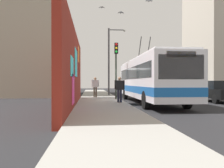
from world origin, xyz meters
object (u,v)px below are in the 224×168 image
street_lamp (111,57)px  traffic_light (116,61)px  city_bus (149,78)px  pedestrian_midblock (95,85)px  pedestrian_at_curb (120,87)px  parked_car_white (183,89)px  parked_car_black (215,91)px

street_lamp → traffic_light: bearing=179.0°
city_bus → traffic_light: (1.96, 2.15, 1.35)m
city_bus → pedestrian_midblock: size_ratio=6.65×
pedestrian_at_curb → traffic_light: traffic_light is taller
city_bus → traffic_light: 3.21m
parked_car_white → street_lamp: bearing=81.0°
city_bus → pedestrian_at_curb: bearing=114.8°
parked_car_white → traffic_light: size_ratio=1.01×
pedestrian_midblock → parked_car_white: bearing=-76.8°
city_bus → pedestrian_midblock: city_bus is taller
street_lamp → parked_car_black: bearing=-135.3°
street_lamp → pedestrian_midblock: bearing=152.7°
parked_car_white → pedestrian_at_curb: size_ratio=2.66×
parked_car_white → pedestrian_midblock: pedestrian_midblock is taller
parked_car_black → street_lamp: 10.80m
parked_car_white → traffic_light: traffic_light is taller
pedestrian_midblock → street_lamp: size_ratio=0.26×
pedestrian_at_curb → traffic_light: size_ratio=0.38×
city_bus → parked_car_white: 8.61m
parked_car_black → parked_car_white: (6.17, 0.00, -0.00)m
parked_car_black → street_lamp: bearing=44.7°
pedestrian_midblock → traffic_light: bearing=-150.3°
city_bus → pedestrian_at_curb: (-1.04, 2.25, -0.61)m
city_bus → parked_car_white: (6.80, -5.20, -0.91)m
city_bus → street_lamp: street_lamp is taller
pedestrian_at_curb → parked_car_black: bearing=-77.3°
pedestrian_at_curb → street_lamp: (8.99, -0.20, 2.97)m
pedestrian_midblock → street_lamp: bearing=-27.3°
parked_car_white → street_lamp: (1.14, 7.25, 3.26)m
pedestrian_midblock → city_bus: bearing=-141.8°
city_bus → parked_car_black: (0.63, -5.20, -0.91)m
pedestrian_at_curb → pedestrian_midblock: 5.94m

